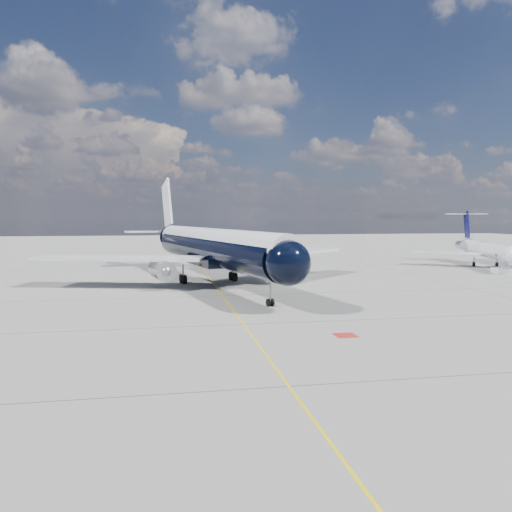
# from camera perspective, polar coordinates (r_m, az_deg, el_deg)

# --- Properties ---
(ground) EXTENTS (320.00, 320.00, 0.00)m
(ground) POSITION_cam_1_polar(r_m,az_deg,el_deg) (75.05, -5.60, -2.15)
(ground) COLOR gray
(ground) RESTS_ON ground
(taxiway_centerline) EXTENTS (0.16, 160.00, 0.01)m
(taxiway_centerline) POSITION_cam_1_polar(r_m,az_deg,el_deg) (70.10, -5.26, -2.62)
(taxiway_centerline) COLOR #E0BC0B
(taxiway_centerline) RESTS_ON ground
(red_marking) EXTENTS (1.60, 1.60, 0.01)m
(red_marking) POSITION_cam_1_polar(r_m,az_deg,el_deg) (37.68, 10.18, -8.90)
(red_marking) COLOR maroon
(red_marking) RESTS_ON ground
(main_airliner) EXTENTS (42.74, 52.77, 15.40)m
(main_airliner) POSITION_cam_1_polar(r_m,az_deg,el_deg) (66.14, -5.43, 1.11)
(main_airliner) COLOR black
(main_airliner) RESTS_ON ground
(regional_jet) EXTENTS (24.22, 28.46, 9.85)m
(regional_jet) POSITION_cam_1_polar(r_m,az_deg,el_deg) (96.55, 24.60, 0.80)
(regional_jet) COLOR silver
(regional_jet) RESTS_ON ground
(boarding_stair) EXTENTS (2.78, 3.21, 3.09)m
(boarding_stair) POSITION_cam_1_polar(r_m,az_deg,el_deg) (85.26, 26.29, -1.41)
(boarding_stair) COLOR silver
(boarding_stair) RESTS_ON ground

